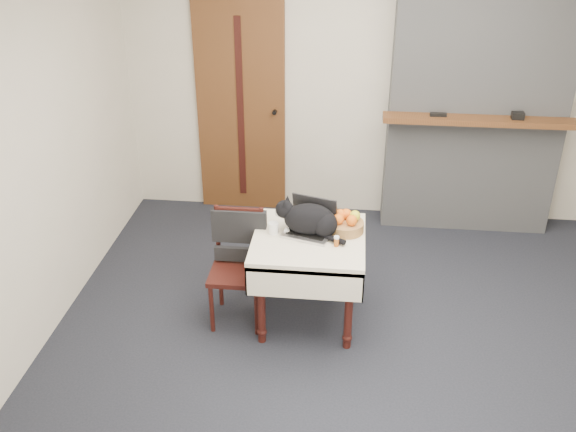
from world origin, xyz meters
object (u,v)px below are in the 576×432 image
(side_table, at_px, (309,251))
(fruit_basket, at_px, (346,223))
(door, at_px, (241,109))
(cream_jar, at_px, (273,228))
(pill_bottle, at_px, (336,241))
(chair, at_px, (238,250))
(cat, at_px, (311,220))
(laptop, at_px, (311,224))

(side_table, bearing_deg, fruit_basket, 24.93)
(door, distance_m, fruit_basket, 1.96)
(side_table, height_order, cream_jar, cream_jar)
(cream_jar, relative_size, pill_bottle, 1.07)
(chair, bearing_deg, fruit_basket, 6.69)
(cat, distance_m, cream_jar, 0.27)
(cream_jar, height_order, fruit_basket, fruit_basket)
(cream_jar, bearing_deg, side_table, -6.10)
(chair, bearing_deg, side_table, -3.05)
(side_table, bearing_deg, chair, 177.01)
(laptop, distance_m, chair, 0.56)
(laptop, bearing_deg, side_table, -76.43)
(side_table, xyz_separation_m, fruit_basket, (0.25, 0.12, 0.17))
(side_table, distance_m, fruit_basket, 0.33)
(door, relative_size, cat, 3.89)
(chair, bearing_deg, door, 98.58)
(cat, bearing_deg, side_table, -88.02)
(laptop, height_order, pill_bottle, laptop)
(side_table, bearing_deg, pill_bottle, -28.17)
(fruit_basket, bearing_deg, chair, -173.25)
(side_table, bearing_deg, cream_jar, 173.90)
(pill_bottle, bearing_deg, door, 117.36)
(side_table, height_order, laptop, laptop)
(door, bearing_deg, fruit_basket, -58.18)
(cat, relative_size, fruit_basket, 2.00)
(fruit_basket, height_order, chair, chair)
(side_table, bearing_deg, door, 113.64)
(side_table, distance_m, pill_bottle, 0.27)
(chair, bearing_deg, cat, 2.29)
(cat, distance_m, fruit_basket, 0.26)
(side_table, height_order, pill_bottle, pill_bottle)
(side_table, distance_m, cream_jar, 0.30)
(door, height_order, chair, door)
(cat, height_order, chair, cat)
(door, xyz_separation_m, cat, (0.78, -1.72, -0.19))
(laptop, bearing_deg, chair, -157.01)
(side_table, xyz_separation_m, pill_bottle, (0.19, -0.10, 0.15))
(door, bearing_deg, laptop, -65.21)
(fruit_basket, bearing_deg, laptop, -172.02)
(door, distance_m, laptop, 1.87)
(door, relative_size, side_table, 2.56)
(door, xyz_separation_m, laptop, (0.78, -1.69, -0.24))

